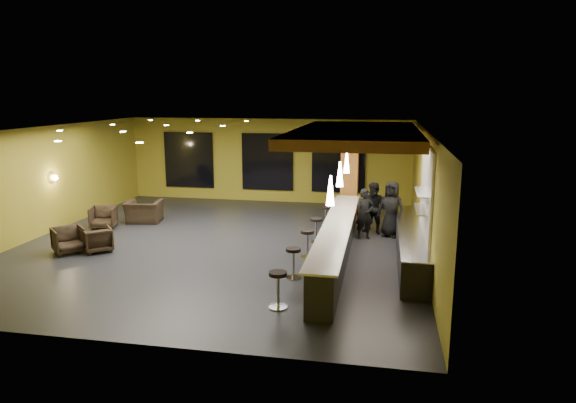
% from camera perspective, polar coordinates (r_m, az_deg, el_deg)
% --- Properties ---
extents(floor, '(12.00, 13.00, 0.10)m').
position_cam_1_polar(floor, '(16.01, -7.41, -4.82)').
color(floor, black).
rests_on(floor, ground).
extents(ceiling, '(12.00, 13.00, 0.10)m').
position_cam_1_polar(ceiling, '(15.36, -7.78, 8.14)').
color(ceiling, black).
extents(wall_back, '(12.00, 0.10, 3.50)m').
position_cam_1_polar(wall_back, '(21.83, -2.23, 4.60)').
color(wall_back, olive).
rests_on(wall_back, floor).
extents(wall_front, '(12.00, 0.10, 3.50)m').
position_cam_1_polar(wall_front, '(9.75, -19.66, -5.40)').
color(wall_front, olive).
rests_on(wall_front, floor).
extents(wall_left, '(0.10, 13.00, 3.50)m').
position_cam_1_polar(wall_left, '(18.38, -25.83, 2.02)').
color(wall_left, olive).
rests_on(wall_left, floor).
extents(wall_right, '(0.10, 13.00, 3.50)m').
position_cam_1_polar(wall_right, '(14.87, 15.16, 0.71)').
color(wall_right, olive).
rests_on(wall_right, floor).
extents(wood_soffit, '(3.60, 8.00, 0.28)m').
position_cam_1_polar(wood_soffit, '(15.62, 7.64, 7.51)').
color(wood_soffit, '#9D5E2E').
rests_on(wood_soffit, ceiling).
extents(window_left, '(2.20, 0.06, 2.40)m').
position_cam_1_polar(window_left, '(22.76, -10.95, 4.56)').
color(window_left, black).
rests_on(window_left, wall_back).
extents(window_center, '(2.20, 0.06, 2.40)m').
position_cam_1_polar(window_center, '(21.73, -2.30, 4.43)').
color(window_center, black).
rests_on(window_center, wall_back).
extents(window_right, '(2.20, 0.06, 2.40)m').
position_cam_1_polar(window_right, '(21.26, 5.63, 4.21)').
color(window_right, black).
rests_on(window_right, wall_back).
extents(tile_backsplash, '(0.06, 3.20, 2.40)m').
position_cam_1_polar(tile_backsplash, '(13.84, 15.15, 0.94)').
color(tile_backsplash, white).
rests_on(tile_backsplash, wall_right).
extents(bar_counter, '(0.60, 8.00, 1.00)m').
position_cam_1_polar(bar_counter, '(14.19, 5.45, -4.65)').
color(bar_counter, black).
rests_on(bar_counter, floor).
extents(bar_top, '(0.78, 8.10, 0.05)m').
position_cam_1_polar(bar_top, '(14.05, 5.50, -2.60)').
color(bar_top, silver).
rests_on(bar_top, bar_counter).
extents(prep_counter, '(0.70, 6.00, 0.86)m').
position_cam_1_polar(prep_counter, '(14.66, 13.46, -4.67)').
color(prep_counter, black).
rests_on(prep_counter, floor).
extents(prep_top, '(0.72, 6.00, 0.03)m').
position_cam_1_polar(prep_top, '(14.54, 13.55, -2.95)').
color(prep_top, silver).
rests_on(prep_top, prep_counter).
extents(wall_shelf_lower, '(0.30, 1.50, 0.03)m').
position_cam_1_polar(wall_shelf_lower, '(13.71, 14.54, -0.83)').
color(wall_shelf_lower, silver).
rests_on(wall_shelf_lower, wall_right).
extents(wall_shelf_upper, '(0.30, 1.50, 0.03)m').
position_cam_1_polar(wall_shelf_upper, '(13.62, 14.63, 1.02)').
color(wall_shelf_upper, silver).
rests_on(wall_shelf_upper, wall_right).
extents(column, '(0.60, 0.60, 3.50)m').
position_cam_1_polar(column, '(18.40, 6.86, 3.14)').
color(column, '#975C22').
rests_on(column, floor).
extents(wall_sconce, '(0.22, 0.22, 0.22)m').
position_cam_1_polar(wall_sconce, '(18.68, -24.52, 2.43)').
color(wall_sconce, '#FFE5B2').
rests_on(wall_sconce, wall_left).
extents(pendant_0, '(0.20, 0.20, 0.70)m').
position_cam_1_polar(pendant_0, '(11.82, 4.74, 1.22)').
color(pendant_0, white).
rests_on(pendant_0, wood_soffit).
extents(pendant_1, '(0.20, 0.20, 0.70)m').
position_cam_1_polar(pendant_1, '(14.27, 5.79, 3.05)').
color(pendant_1, white).
rests_on(pendant_1, wood_soffit).
extents(pendant_2, '(0.20, 0.20, 0.70)m').
position_cam_1_polar(pendant_2, '(16.74, 6.53, 4.35)').
color(pendant_2, white).
rests_on(pendant_2, wood_soffit).
extents(staff_a, '(0.68, 0.55, 1.61)m').
position_cam_1_polar(staff_a, '(16.37, 8.52, -1.38)').
color(staff_a, black).
rests_on(staff_a, floor).
extents(staff_b, '(1.01, 0.91, 1.70)m').
position_cam_1_polar(staff_b, '(16.98, 9.57, -0.77)').
color(staff_b, black).
rests_on(staff_b, floor).
extents(staff_c, '(1.03, 0.86, 1.81)m').
position_cam_1_polar(staff_c, '(16.77, 11.42, -0.82)').
color(staff_c, black).
rests_on(staff_c, floor).
extents(armchair_a, '(1.16, 1.16, 0.76)m').
position_cam_1_polar(armchair_a, '(16.19, -23.21, -3.95)').
color(armchair_a, black).
rests_on(armchair_a, floor).
extents(armchair_b, '(1.08, 1.09, 0.71)m').
position_cam_1_polar(armchair_b, '(16.00, -20.38, -3.99)').
color(armchair_b, black).
rests_on(armchair_b, floor).
extents(armchair_c, '(1.01, 1.03, 0.76)m').
position_cam_1_polar(armchair_c, '(18.67, -19.82, -1.66)').
color(armchair_c, black).
rests_on(armchair_c, floor).
extents(armchair_d, '(1.35, 1.22, 0.78)m').
position_cam_1_polar(armchair_d, '(19.07, -15.71, -1.08)').
color(armchair_d, black).
rests_on(armchair_d, floor).
extents(bar_stool_0, '(0.41, 0.41, 0.81)m').
position_cam_1_polar(bar_stool_0, '(11.12, -1.12, -9.24)').
color(bar_stool_0, silver).
rests_on(bar_stool_0, floor).
extents(bar_stool_1, '(0.40, 0.40, 0.78)m').
position_cam_1_polar(bar_stool_1, '(12.83, 0.59, -6.41)').
color(bar_stool_1, silver).
rests_on(bar_stool_1, floor).
extents(bar_stool_2, '(0.40, 0.40, 0.80)m').
position_cam_1_polar(bar_stool_2, '(14.41, 2.15, -4.32)').
color(bar_stool_2, silver).
rests_on(bar_stool_2, floor).
extents(bar_stool_3, '(0.40, 0.40, 0.79)m').
position_cam_1_polar(bar_stool_3, '(15.80, 3.12, -2.87)').
color(bar_stool_3, silver).
rests_on(bar_stool_3, floor).
extents(bar_stool_4, '(0.38, 0.38, 0.74)m').
position_cam_1_polar(bar_stool_4, '(17.67, 4.24, -1.39)').
color(bar_stool_4, silver).
rests_on(bar_stool_4, floor).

